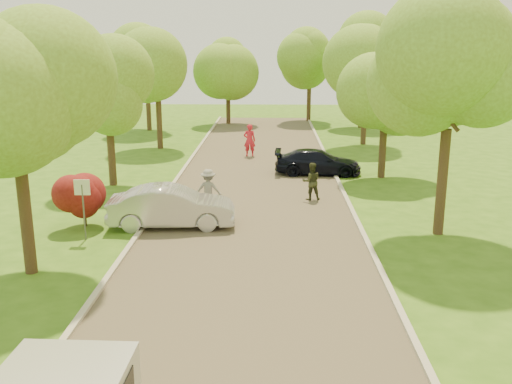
# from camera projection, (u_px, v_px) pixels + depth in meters

# --- Properties ---
(ground) EXTENTS (100.00, 100.00, 0.00)m
(ground) POSITION_uv_depth(u_px,v_px,m) (245.00, 289.00, 16.08)
(ground) COLOR #366217
(ground) RESTS_ON ground
(road) EXTENTS (8.00, 60.00, 0.01)m
(road) POSITION_uv_depth(u_px,v_px,m) (254.00, 209.00, 23.82)
(road) COLOR #4C4438
(road) RESTS_ON ground
(curb_left) EXTENTS (0.18, 60.00, 0.12)m
(curb_left) POSITION_uv_depth(u_px,v_px,m) (157.00, 207.00, 23.91)
(curb_left) COLOR #B2AD9E
(curb_left) RESTS_ON ground
(curb_right) EXTENTS (0.18, 60.00, 0.12)m
(curb_right) POSITION_uv_depth(u_px,v_px,m) (351.00, 208.00, 23.69)
(curb_right) COLOR #B2AD9E
(curb_right) RESTS_ON ground
(street_sign) EXTENTS (0.55, 0.06, 2.17)m
(street_sign) POSITION_uv_depth(u_px,v_px,m) (83.00, 197.00, 19.71)
(street_sign) COLOR #59595E
(street_sign) RESTS_ON ground
(red_shrub) EXTENTS (1.70, 1.70, 1.95)m
(red_shrub) POSITION_uv_depth(u_px,v_px,m) (83.00, 198.00, 21.29)
(red_shrub) COLOR #382619
(red_shrub) RESTS_ON ground
(tree_l_mida) EXTENTS (4.71, 4.60, 7.39)m
(tree_l_mida) POSITION_uv_depth(u_px,v_px,m) (21.00, 100.00, 15.91)
(tree_l_mida) COLOR #382619
(tree_l_mida) RESTS_ON ground
(tree_l_midb) EXTENTS (4.30, 4.20, 6.62)m
(tree_l_midb) POSITION_uv_depth(u_px,v_px,m) (111.00, 90.00, 26.71)
(tree_l_midb) COLOR #382619
(tree_l_midb) RESTS_ON ground
(tree_l_far) EXTENTS (4.92, 4.80, 7.79)m
(tree_l_far) POSITION_uv_depth(u_px,v_px,m) (160.00, 63.00, 36.14)
(tree_l_far) COLOR #382619
(tree_l_far) RESTS_ON ground
(tree_r_mida) EXTENTS (5.13, 5.00, 7.95)m
(tree_r_mida) POSITION_uv_depth(u_px,v_px,m) (457.00, 79.00, 19.33)
(tree_r_mida) COLOR #382619
(tree_r_mida) RESTS_ON ground
(tree_r_midb) EXTENTS (4.51, 4.40, 7.01)m
(tree_r_midb) POSITION_uv_depth(u_px,v_px,m) (390.00, 81.00, 28.21)
(tree_r_midb) COLOR #382619
(tree_r_midb) RESTS_ON ground
(tree_r_far) EXTENTS (5.33, 5.20, 8.34)m
(tree_r_far) POSITION_uv_depth(u_px,v_px,m) (371.00, 57.00, 37.62)
(tree_r_far) COLOR #382619
(tree_r_far) RESTS_ON ground
(tree_bg_a) EXTENTS (5.12, 5.00, 7.72)m
(tree_bg_a) POSITION_uv_depth(u_px,v_px,m) (149.00, 62.00, 43.98)
(tree_bg_a) COLOR #382619
(tree_bg_a) RESTS_ON ground
(tree_bg_b) EXTENTS (5.12, 5.00, 7.95)m
(tree_bg_b) POSITION_uv_depth(u_px,v_px,m) (366.00, 58.00, 45.41)
(tree_bg_b) COLOR #382619
(tree_bg_b) RESTS_ON ground
(tree_bg_c) EXTENTS (4.92, 4.80, 7.33)m
(tree_bg_c) POSITION_uv_depth(u_px,v_px,m) (230.00, 64.00, 47.77)
(tree_bg_c) COLOR #382619
(tree_bg_c) RESTS_ON ground
(tree_bg_d) EXTENTS (5.12, 5.00, 7.72)m
(tree_bg_d) POSITION_uv_depth(u_px,v_px,m) (312.00, 60.00, 49.44)
(tree_bg_d) COLOR #382619
(tree_bg_d) RESTS_ON ground
(silver_sedan) EXTENTS (4.81, 1.97, 1.55)m
(silver_sedan) POSITION_uv_depth(u_px,v_px,m) (172.00, 207.00, 21.33)
(silver_sedan) COLOR #B4B3B9
(silver_sedan) RESTS_ON ground
(dark_sedan) EXTENTS (4.59, 2.04, 1.31)m
(dark_sedan) POSITION_uv_depth(u_px,v_px,m) (318.00, 162.00, 29.97)
(dark_sedan) COLOR black
(dark_sedan) RESTS_ON ground
(longboard) EXTENTS (0.31, 0.89, 0.10)m
(longboard) POSITION_uv_depth(u_px,v_px,m) (209.00, 210.00, 23.29)
(longboard) COLOR black
(longboard) RESTS_ON ground
(skateboarder) EXTENTS (1.15, 0.72, 1.70)m
(skateboarder) POSITION_uv_depth(u_px,v_px,m) (208.00, 190.00, 23.07)
(skateboarder) COLOR gray
(skateboarder) RESTS_ON longboard
(person_striped) EXTENTS (0.76, 0.53, 1.98)m
(person_striped) POSITION_uv_depth(u_px,v_px,m) (250.00, 140.00, 34.64)
(person_striped) COLOR red
(person_striped) RESTS_ON ground
(person_olive) EXTENTS (0.89, 0.74, 1.68)m
(person_olive) POSITION_uv_depth(u_px,v_px,m) (311.00, 181.00, 24.98)
(person_olive) COLOR #2F331E
(person_olive) RESTS_ON ground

